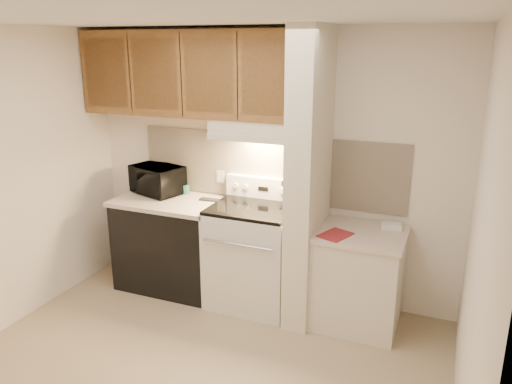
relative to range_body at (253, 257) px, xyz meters
The scene contains 49 objects.
floor 1.24m from the range_body, 90.00° to the right, with size 3.60×3.60×0.00m, color tan.
ceiling 2.34m from the range_body, 90.00° to the right, with size 3.60×3.60×0.00m, color white.
wall_back 0.86m from the range_body, 90.00° to the left, with size 3.60×0.02×2.50m, color white.
wall_right 2.28m from the range_body, 32.69° to the right, with size 0.02×3.00×2.50m, color white.
backsplash 0.84m from the range_body, 90.00° to the left, with size 2.60×0.02×0.63m, color #FFEAC9.
range_body is the anchor object (origin of this frame).
oven_window 0.32m from the range_body, 90.00° to the right, with size 0.50×0.01×0.30m, color black.
oven_handle 0.44m from the range_body, 90.00° to the right, with size 0.02×0.02×0.65m, color silver.
cooktop 0.48m from the range_body, ahead, with size 0.74×0.64×0.03m, color black.
range_backguard 0.66m from the range_body, 90.00° to the left, with size 0.76×0.08×0.20m, color silver.
range_display 0.64m from the range_body, 90.00° to the left, with size 0.10×0.01×0.04m, color black.
range_knob_left_outer 0.70m from the range_body, 139.40° to the left, with size 0.05×0.05×0.02m, color silver.
range_knob_left_inner 0.66m from the range_body, 126.87° to the left, with size 0.05×0.05×0.02m, color silver.
range_knob_right_inner 0.66m from the range_body, 53.13° to the left, with size 0.05×0.05×0.02m, color silver.
range_knob_right_outer 0.70m from the range_body, 40.60° to the left, with size 0.05×0.05×0.02m, color silver.
dishwasher_front 0.88m from the range_body, behind, with size 1.00×0.63×0.87m, color black.
left_countertop 0.98m from the range_body, behind, with size 1.04×0.67×0.04m, color beige.
spoon_rest 0.68m from the range_body, 165.04° to the left, with size 0.24×0.08×0.02m, color black.
teal_jar 0.99m from the range_body, 164.51° to the left, with size 0.09×0.09×0.10m, color #266257.
outlet 0.86m from the range_body, 146.31° to the left, with size 0.08×0.01×0.12m, color beige.
microwave 1.26m from the range_body, behind, with size 0.51×0.34×0.28m, color black.
partition_pillar 0.94m from the range_body, ahead, with size 0.22×0.70×2.50m, color beige.
pillar_trim 0.93m from the range_body, ahead, with size 0.01×0.70×0.04m, color brown.
knife_strip 0.95m from the range_body, ahead, with size 0.02×0.42×0.04m, color black.
knife_blade_a 0.87m from the range_body, 29.02° to the right, with size 0.01×0.04×0.16m, color silver.
knife_handle_a 1.01m from the range_body, 29.82° to the right, with size 0.02×0.02×0.10m, color black.
knife_blade_b 0.85m from the range_body, 20.08° to the right, with size 0.01×0.04×0.18m, color silver.
knife_handle_b 0.99m from the range_body, 18.18° to the right, with size 0.02×0.02×0.10m, color black.
knife_blade_c 0.83m from the range_body, ahead, with size 0.01×0.04×0.20m, color silver.
knife_handle_c 0.99m from the range_body, ahead, with size 0.02×0.02×0.10m, color black.
knife_blade_d 0.85m from the range_body, ahead, with size 0.01×0.04×0.16m, color silver.
knife_handle_d 0.99m from the range_body, ahead, with size 0.02×0.02×0.10m, color black.
knife_blade_e 0.85m from the range_body, 15.94° to the left, with size 0.01×0.04×0.18m, color silver.
knife_handle_e 0.99m from the range_body, 17.59° to the left, with size 0.02×0.02×0.10m, color black.
oven_mitt 0.79m from the range_body, 23.58° to the left, with size 0.03×0.11×0.26m, color slate.
right_cab_base 0.97m from the range_body, ahead, with size 0.70×0.60×0.81m, color beige.
right_countertop 1.04m from the range_body, ahead, with size 0.74×0.64×0.04m, color beige.
red_folder 0.90m from the range_body, 11.10° to the right, with size 0.20×0.27×0.01m, color maroon.
white_box 1.27m from the range_body, ahead, with size 0.16×0.11×0.04m, color white.
range_hood 1.17m from the range_body, 90.00° to the left, with size 0.78×0.44×0.15m, color beige.
hood_lip 1.12m from the range_body, 90.00° to the right, with size 0.78×0.04×0.06m, color beige.
upper_cabinets 1.77m from the range_body, 166.16° to the left, with size 2.18×0.33×0.77m, color brown.
cab_door_a 2.22m from the range_body, behind, with size 0.46×0.01×0.63m, color brown.
cab_gap_a 2.04m from the range_body, behind, with size 0.01×0.01×0.73m, color black.
cab_door_b 1.89m from the range_body, behind, with size 0.46×0.01×0.63m, color brown.
cab_gap_b 1.77m from the range_body, behind, with size 0.01×0.01×0.73m, color black.
cab_door_c 1.68m from the range_body, behind, with size 0.46×0.01×0.63m, color brown.
cab_gap_c 1.63m from the range_body, behind, with size 0.01×0.01×0.73m, color black.
cab_door_d 1.63m from the range_body, ahead, with size 0.46×0.01×0.63m, color brown.
Camera 1 is at (1.63, -2.75, 2.36)m, focal length 35.00 mm.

